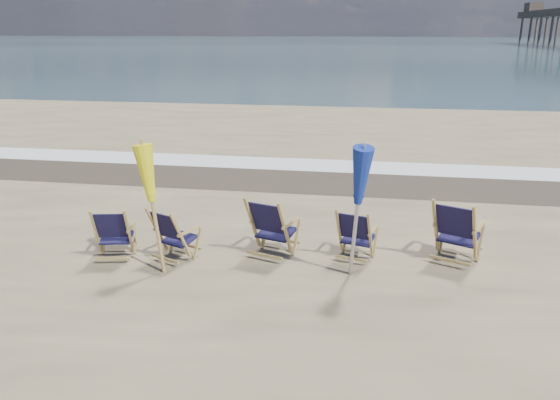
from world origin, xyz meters
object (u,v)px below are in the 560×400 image
(beach_chair_2, at_px, (285,231))
(beach_chair_3, at_px, (370,238))
(beach_chair_4, at_px, (474,236))
(beach_chair_0, at_px, (129,234))
(umbrella_blue, at_px, (358,179))
(umbrella_yellow, at_px, (152,180))
(beach_chair_1, at_px, (181,238))

(beach_chair_2, bearing_deg, beach_chair_3, -155.63)
(beach_chair_3, bearing_deg, beach_chair_4, -161.77)
(beach_chair_0, height_order, beach_chair_4, beach_chair_4)
(beach_chair_0, relative_size, beach_chair_3, 1.02)
(umbrella_blue, bearing_deg, beach_chair_3, 70.02)
(beach_chair_0, bearing_deg, beach_chair_2, 175.61)
(umbrella_yellow, bearing_deg, beach_chair_3, 13.79)
(beach_chair_0, xyz_separation_m, beach_chair_2, (2.45, 0.35, 0.07))
(beach_chair_4, height_order, umbrella_blue, umbrella_blue)
(beach_chair_1, height_order, beach_chair_2, beach_chair_2)
(beach_chair_0, bearing_deg, umbrella_blue, 165.87)
(beach_chair_0, bearing_deg, umbrella_yellow, 140.87)
(beach_chair_2, xyz_separation_m, umbrella_blue, (1.11, -0.45, 1.01))
(beach_chair_0, distance_m, beach_chair_2, 2.47)
(beach_chair_0, distance_m, umbrella_yellow, 1.18)
(beach_chair_2, distance_m, beach_chair_3, 1.33)
(beach_chair_1, distance_m, umbrella_yellow, 1.06)
(beach_chair_3, bearing_deg, umbrella_yellow, 28.74)
(beach_chair_1, bearing_deg, umbrella_blue, -157.75)
(beach_chair_1, xyz_separation_m, beach_chair_3, (2.89, 0.54, -0.01))
(beach_chair_0, bearing_deg, beach_chair_3, 174.95)
(beach_chair_3, xyz_separation_m, beach_chair_4, (1.57, 0.09, 0.09))
(beach_chair_0, height_order, umbrella_yellow, umbrella_yellow)
(beach_chair_3, bearing_deg, beach_chair_0, 22.46)
(beach_chair_3, relative_size, umbrella_yellow, 0.46)
(beach_chair_0, xyz_separation_m, umbrella_yellow, (0.57, -0.29, 0.99))
(umbrella_yellow, bearing_deg, beach_chair_2, 18.84)
(beach_chair_3, relative_size, beach_chair_4, 0.83)
(beach_chair_4, bearing_deg, beach_chair_0, 30.97)
(beach_chair_2, distance_m, umbrella_yellow, 2.18)
(umbrella_yellow, height_order, umbrella_blue, umbrella_blue)
(beach_chair_2, relative_size, umbrella_blue, 0.51)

